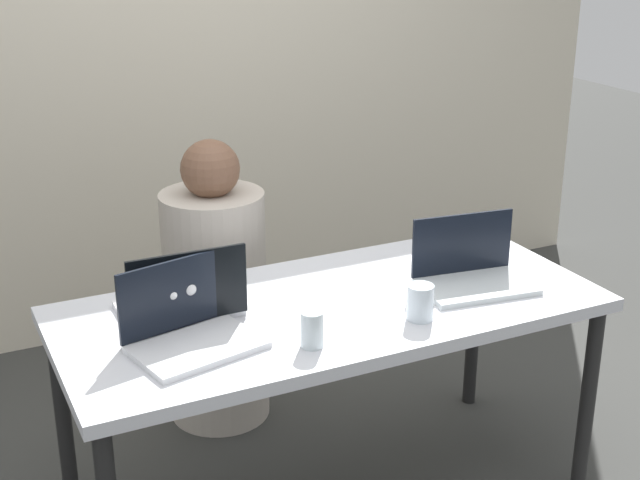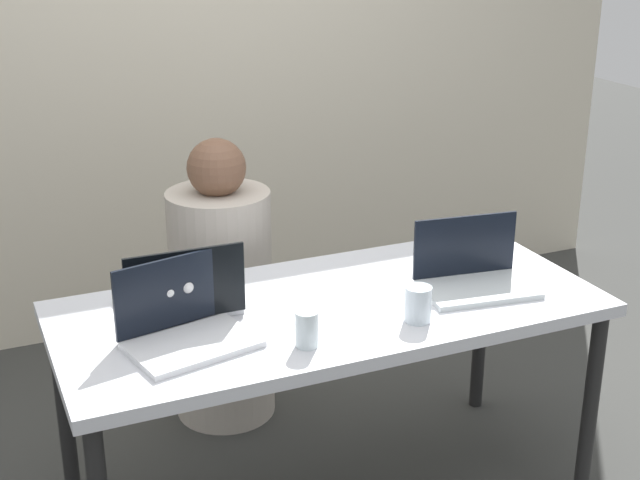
{
  "view_description": "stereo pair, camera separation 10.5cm",
  "coord_description": "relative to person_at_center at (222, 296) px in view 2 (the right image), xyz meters",
  "views": [
    {
      "loc": [
        -1.11,
        -2.21,
        1.85
      ],
      "look_at": [
        0.0,
        0.07,
        0.89
      ],
      "focal_mm": 50.0,
      "sensor_mm": 36.0,
      "label": 1
    },
    {
      "loc": [
        -1.01,
        -2.25,
        1.85
      ],
      "look_at": [
        0.0,
        0.07,
        0.89
      ],
      "focal_mm": 50.0,
      "sensor_mm": 36.0,
      "label": 2
    }
  ],
  "objects": [
    {
      "name": "desk",
      "position": [
        0.14,
        -0.68,
        0.17
      ],
      "size": [
        1.65,
        0.74,
        0.71
      ],
      "color": "silver",
      "rests_on": "ground"
    },
    {
      "name": "person_at_center",
      "position": [
        0.0,
        0.0,
        0.0
      ],
      "size": [
        0.4,
        0.4,
        1.09
      ],
      "rotation": [
        0.0,
        0.0,
        3.2
      ],
      "color": "#BCB1A3",
      "rests_on": "ground"
    },
    {
      "name": "water_glass_left",
      "position": [
        -0.04,
        -0.91,
        0.28
      ],
      "size": [
        0.06,
        0.06,
        0.1
      ],
      "color": "silver",
      "rests_on": "desk"
    },
    {
      "name": "laptop_front_left",
      "position": [
        -0.34,
        -0.76,
        0.28
      ],
      "size": [
        0.38,
        0.3,
        0.22
      ],
      "rotation": [
        0.0,
        0.0,
        0.22
      ],
      "color": "silver",
      "rests_on": "desk"
    },
    {
      "name": "laptop_back_left",
      "position": [
        -0.3,
        -0.57,
        0.28
      ],
      "size": [
        0.35,
        0.27,
        0.23
      ],
      "rotation": [
        0.0,
        0.0,
        3.12
      ],
      "color": "silver",
      "rests_on": "desk"
    },
    {
      "name": "water_glass_right",
      "position": [
        0.32,
        -0.89,
        0.28
      ],
      "size": [
        0.08,
        0.08,
        0.11
      ],
      "color": "silver",
      "rests_on": "desk"
    },
    {
      "name": "back_wall",
      "position": [
        0.14,
        0.92,
        0.67
      ],
      "size": [
        4.5,
        0.1,
        2.3
      ],
      "primitive_type": "cube",
      "color": "beige",
      "rests_on": "ground"
    },
    {
      "name": "laptop_front_right",
      "position": [
        0.6,
        -0.75,
        0.28
      ],
      "size": [
        0.37,
        0.27,
        0.22
      ],
      "rotation": [
        0.0,
        0.0,
        -0.13
      ],
      "color": "silver",
      "rests_on": "desk"
    }
  ]
}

